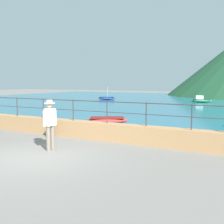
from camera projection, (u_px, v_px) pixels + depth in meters
The scene contains 9 objects.
ground_plane at pixel (36, 157), 8.58m from camera, with size 120.00×120.00×0.00m, color slate.
promenade_wall at pixel (90, 130), 11.35m from camera, with size 20.00×0.56×0.70m, color tan.
railing at pixel (90, 107), 11.25m from camera, with size 18.44×0.04×0.90m.
lake_water at pixel (194, 102), 31.33m from camera, with size 64.00×44.32×0.06m, color #236B89.
person_walking at pixel (50, 122), 9.26m from camera, with size 0.38×0.56×1.75m.
bollard at pixel (50, 130), 11.48m from camera, with size 0.24×0.24×0.64m, color #4C4C51.
boat_1 at pixel (107, 98), 34.94m from camera, with size 2.45×1.47×1.73m.
boat_2 at pixel (107, 120), 14.94m from camera, with size 2.45×1.90×0.36m.
boat_3 at pixel (201, 100), 30.44m from camera, with size 2.46×1.56×0.76m.
Camera 1 is at (6.02, -6.29, 2.36)m, focal length 43.27 mm.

